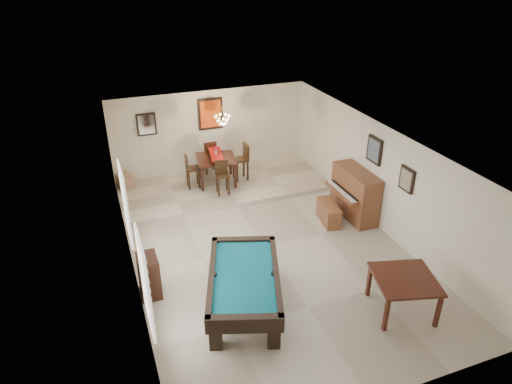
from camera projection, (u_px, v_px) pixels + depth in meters
ground_plane at (265, 247)px, 10.75m from camera, size 6.00×9.00×0.02m
wall_back at (211, 132)px, 13.88m from camera, size 6.00×0.04×2.60m
wall_front at (383, 339)px, 6.41m from camera, size 6.00×0.04×2.60m
wall_left at (128, 222)px, 9.21m from camera, size 0.04×9.00×2.60m
wall_right at (380, 177)px, 11.09m from camera, size 0.04×9.00×2.60m
ceiling at (266, 143)px, 9.55m from camera, size 6.00×9.00×0.04m
dining_step at (224, 186)px, 13.42m from camera, size 6.00×2.50×0.12m
window_left_front at (145, 283)px, 7.35m from camera, size 0.06×1.00×1.70m
window_left_rear at (125, 204)px, 9.67m from camera, size 0.06×1.00×1.70m
pool_table at (244, 292)px, 8.68m from camera, size 2.02×2.71×0.81m
square_table at (402, 294)px, 8.64m from camera, size 1.37×1.37×0.77m
upright_piano at (350, 195)px, 11.69m from camera, size 0.86×1.54×1.28m
piano_bench at (329, 213)px, 11.63m from camera, size 0.51×0.97×0.51m
apothecary_chest at (149, 276)px, 9.06m from camera, size 0.39×0.58×0.87m
dining_table at (217, 168)px, 13.30m from camera, size 1.24×1.24×0.89m
flower_vase at (216, 150)px, 13.04m from camera, size 0.17×0.17×0.25m
dining_chair_south at (222, 178)px, 12.65m from camera, size 0.40×0.40×0.96m
dining_chair_north at (209, 156)px, 13.92m from camera, size 0.39×0.39×1.04m
dining_chair_west at (193, 171)px, 13.02m from camera, size 0.39×0.39×1.00m
dining_chair_east at (240, 162)px, 13.45m from camera, size 0.42×0.42×1.10m
corner_bench at (125, 181)px, 13.10m from camera, size 0.50×0.55×0.41m
chandelier at (222, 117)px, 12.39m from camera, size 0.44×0.44×0.60m
back_painting at (210, 114)px, 13.57m from camera, size 0.75×0.06×0.95m
back_mirror at (146, 124)px, 13.03m from camera, size 0.55×0.06×0.65m
right_picture_upper at (375, 150)px, 11.05m from camera, size 0.06×0.55×0.65m
right_picture_lower at (407, 179)px, 10.06m from camera, size 0.06×0.45×0.55m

